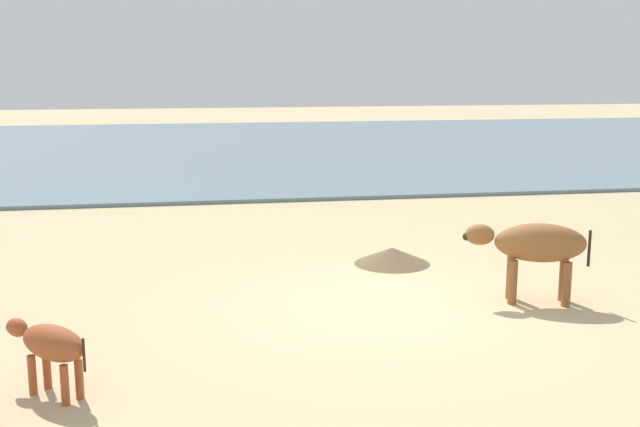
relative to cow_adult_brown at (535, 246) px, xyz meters
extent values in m
plane|color=tan|center=(-1.78, 0.13, -0.69)|extent=(80.00, 80.00, 0.00)
cube|color=slate|center=(-1.78, 17.14, -0.65)|extent=(60.00, 20.00, 0.08)
ellipsoid|color=brown|center=(0.05, -0.02, 0.04)|extent=(1.13, 0.72, 0.46)
ellipsoid|color=brown|center=(-0.62, 0.20, 0.11)|extent=(0.39, 0.31, 0.25)
sphere|color=#2D2119|center=(-0.76, 0.24, 0.09)|extent=(0.12, 0.12, 0.10)
cylinder|color=brown|center=(-0.28, -0.03, -0.42)|extent=(0.11, 0.11, 0.53)
cylinder|color=brown|center=(-0.21, 0.19, -0.42)|extent=(0.11, 0.11, 0.53)
cylinder|color=brown|center=(0.31, -0.22, -0.42)|extent=(0.11, 0.11, 0.53)
cylinder|color=brown|center=(0.38, 0.00, -0.42)|extent=(0.11, 0.11, 0.53)
cylinder|color=#2D2119|center=(0.58, -0.19, -0.01)|extent=(0.03, 0.03, 0.43)
ellipsoid|color=#9E4C28|center=(-5.16, -1.83, -0.21)|extent=(0.71, 0.67, 0.31)
ellipsoid|color=#9E4C28|center=(-5.51, -1.52, -0.15)|extent=(0.26, 0.26, 0.17)
sphere|color=#2D2119|center=(-5.59, -1.46, -0.17)|extent=(0.09, 0.09, 0.06)
cylinder|color=#9E4C28|center=(-5.37, -1.75, -0.51)|extent=(0.07, 0.07, 0.35)
cylinder|color=#9E4C28|center=(-5.26, -1.64, -0.51)|extent=(0.07, 0.07, 0.35)
cylinder|color=#9E4C28|center=(-5.06, -2.02, -0.51)|extent=(0.07, 0.07, 0.35)
cylinder|color=#9E4C28|center=(-4.96, -1.91, -0.51)|extent=(0.07, 0.07, 0.35)
cylinder|color=#2D2119|center=(-4.88, -2.07, -0.24)|extent=(0.02, 0.02, 0.29)
cone|color=brown|center=(-1.19, 2.01, -0.57)|extent=(1.17, 1.17, 0.23)
camera|label=1|loc=(-4.00, -8.38, 2.13)|focal=43.96mm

